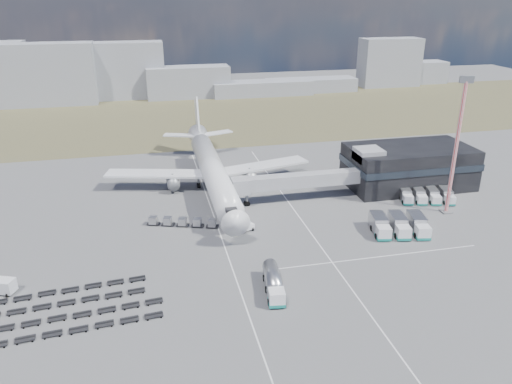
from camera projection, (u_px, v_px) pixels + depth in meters
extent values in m
plane|color=#565659|center=(237.00, 251.00, 93.96)|extent=(420.00, 420.00, 0.00)
cube|color=#4B422D|center=(184.00, 116.00, 193.29)|extent=(420.00, 90.00, 0.01)
cube|color=silver|center=(222.00, 240.00, 98.06)|extent=(0.25, 110.00, 0.01)
cube|color=silver|center=(309.00, 231.00, 101.75)|extent=(0.25, 110.00, 0.01)
cube|color=silver|center=(378.00, 257.00, 91.86)|extent=(40.00, 0.25, 0.01)
cube|color=black|center=(409.00, 166.00, 123.59)|extent=(30.00, 16.00, 10.00)
cube|color=#262D38|center=(409.00, 162.00, 123.14)|extent=(30.40, 16.40, 1.60)
cube|color=#939399|center=(369.00, 155.00, 117.62)|extent=(6.00, 6.00, 3.00)
cube|color=#939399|center=(297.00, 180.00, 114.26)|extent=(29.80, 3.00, 3.00)
cube|color=#939399|center=(241.00, 186.00, 111.06)|extent=(4.00, 3.60, 3.40)
cylinder|color=slate|center=(247.00, 195.00, 112.78)|extent=(0.70, 0.70, 5.10)
cylinder|color=black|center=(247.00, 204.00, 113.57)|extent=(1.40, 0.90, 1.40)
cylinder|color=silver|center=(213.00, 172.00, 119.05)|extent=(5.60, 48.00, 5.60)
cone|color=silver|center=(233.00, 218.00, 95.12)|extent=(5.60, 5.00, 5.60)
cone|color=silver|center=(199.00, 137.00, 144.03)|extent=(5.60, 8.00, 5.60)
cube|color=black|center=(231.00, 210.00, 96.62)|extent=(2.20, 2.00, 0.80)
cube|color=silver|center=(157.00, 174.00, 121.35)|extent=(25.59, 11.38, 0.50)
cube|color=silver|center=(261.00, 166.00, 126.68)|extent=(25.59, 11.38, 0.50)
cylinder|color=slate|center=(173.00, 182.00, 120.90)|extent=(3.00, 5.00, 3.00)
cylinder|color=slate|center=(249.00, 176.00, 124.80)|extent=(3.00, 5.00, 3.00)
cube|color=silver|center=(179.00, 135.00, 144.56)|extent=(9.49, 5.63, 0.35)
cube|color=silver|center=(217.00, 133.00, 146.81)|extent=(9.49, 5.63, 0.35)
cube|color=silver|center=(197.00, 115.00, 144.59)|extent=(0.50, 9.06, 11.45)
cylinder|color=slate|center=(229.00, 225.00, 101.61)|extent=(0.50, 0.50, 2.50)
cylinder|color=slate|center=(199.00, 183.00, 123.53)|extent=(0.60, 0.60, 2.50)
cylinder|color=slate|center=(224.00, 181.00, 124.84)|extent=(0.60, 0.60, 2.50)
cylinder|color=black|center=(229.00, 228.00, 101.90)|extent=(0.50, 1.20, 1.20)
cube|color=gray|center=(41.00, 75.00, 207.75)|extent=(43.74, 12.00, 25.39)
cube|color=gray|center=(130.00, 70.00, 221.86)|extent=(30.15, 12.00, 24.48)
cube|color=gray|center=(188.00, 82.00, 224.83)|extent=(36.90, 12.00, 13.78)
cube|color=gray|center=(262.00, 88.00, 230.80)|extent=(46.21, 12.00, 6.51)
cube|color=gray|center=(311.00, 85.00, 239.02)|extent=(43.12, 12.00, 6.23)
cube|color=gray|center=(389.00, 62.00, 250.05)|extent=(29.89, 12.00, 23.36)
cube|color=gray|center=(414.00, 72.00, 259.93)|extent=(32.39, 12.00, 10.96)
cube|color=silver|center=(277.00, 297.00, 77.25)|extent=(2.78, 2.78, 2.38)
cube|color=#167D73|center=(277.00, 302.00, 77.60)|extent=(2.89, 2.89, 0.52)
cylinder|color=#A6A7AB|center=(273.00, 277.00, 81.74)|extent=(3.55, 8.02, 2.58)
cube|color=slate|center=(273.00, 283.00, 82.19)|extent=(3.45, 8.01, 0.36)
cylinder|color=black|center=(274.00, 290.00, 80.86)|extent=(2.81, 1.47, 1.14)
cube|color=silver|center=(246.00, 228.00, 101.64)|extent=(3.40, 2.63, 1.38)
cube|color=silver|center=(0.00, 286.00, 80.55)|extent=(5.28, 3.78, 2.53)
cube|color=silver|center=(225.00, 176.00, 127.49)|extent=(2.73, 5.81, 2.63)
cube|color=#167D73|center=(225.00, 180.00, 127.90)|extent=(2.83, 5.91, 0.42)
cube|color=silver|center=(383.00, 233.00, 97.71)|extent=(3.06, 2.97, 2.52)
cube|color=#167D73|center=(383.00, 237.00, 98.08)|extent=(3.20, 3.10, 0.52)
cube|color=#A6A7AB|center=(378.00, 222.00, 101.25)|extent=(3.69, 5.70, 2.98)
cube|color=silver|center=(403.00, 232.00, 97.84)|extent=(3.06, 2.97, 2.52)
cube|color=#167D73|center=(403.00, 237.00, 98.21)|extent=(3.20, 3.10, 0.52)
cube|color=#A6A7AB|center=(397.00, 221.00, 101.38)|extent=(3.69, 5.70, 2.98)
cube|color=silver|center=(423.00, 232.00, 97.97)|extent=(3.06, 2.97, 2.52)
cube|color=#167D73|center=(422.00, 236.00, 98.34)|extent=(3.20, 3.10, 0.52)
cube|color=#A6A7AB|center=(416.00, 221.00, 101.51)|extent=(3.69, 5.70, 2.98)
cube|color=silver|center=(408.00, 200.00, 113.74)|extent=(2.57, 2.50, 2.04)
cube|color=#167D73|center=(408.00, 203.00, 114.04)|extent=(2.68, 2.62, 0.42)
cube|color=#A6A7AB|center=(405.00, 193.00, 116.61)|extent=(3.21, 4.69, 2.41)
cube|color=silver|center=(422.00, 200.00, 113.67)|extent=(2.57, 2.50, 2.04)
cube|color=#167D73|center=(421.00, 203.00, 113.97)|extent=(2.68, 2.62, 0.42)
cube|color=#A6A7AB|center=(418.00, 193.00, 116.54)|extent=(3.21, 4.69, 2.41)
cube|color=silver|center=(436.00, 200.00, 113.59)|extent=(2.57, 2.50, 2.04)
cube|color=#167D73|center=(435.00, 203.00, 113.89)|extent=(2.68, 2.62, 0.42)
cube|color=#A6A7AB|center=(432.00, 193.00, 116.46)|extent=(3.21, 4.69, 2.41)
cube|color=silver|center=(450.00, 200.00, 113.52)|extent=(2.57, 2.50, 2.04)
cube|color=#167D73|center=(449.00, 203.00, 113.82)|extent=(2.68, 2.62, 0.42)
cube|color=#A6A7AB|center=(445.00, 193.00, 116.39)|extent=(3.21, 4.69, 2.41)
cube|color=black|center=(153.00, 224.00, 104.28)|extent=(2.90, 2.29, 0.18)
cube|color=#A6A7AB|center=(153.00, 220.00, 103.97)|extent=(1.98, 1.98, 1.46)
cube|color=black|center=(168.00, 224.00, 103.98)|extent=(2.90, 2.29, 0.18)
cube|color=#A6A7AB|center=(168.00, 221.00, 103.67)|extent=(1.98, 1.98, 1.46)
cube|color=black|center=(183.00, 225.00, 103.69)|extent=(2.90, 2.29, 0.18)
cube|color=#A6A7AB|center=(182.00, 221.00, 103.38)|extent=(1.98, 1.98, 1.46)
cube|color=black|center=(197.00, 226.00, 103.39)|extent=(2.90, 2.29, 0.18)
cube|color=#A6A7AB|center=(197.00, 222.00, 103.08)|extent=(1.98, 1.98, 1.46)
cube|color=black|center=(212.00, 226.00, 103.10)|extent=(2.90, 2.29, 0.18)
cube|color=#A6A7AB|center=(212.00, 223.00, 102.78)|extent=(1.98, 1.98, 1.46)
cube|color=black|center=(66.00, 331.00, 71.35)|extent=(28.66, 4.14, 0.65)
cube|color=black|center=(66.00, 316.00, 74.66)|extent=(28.66, 4.14, 0.65)
cube|color=black|center=(66.00, 302.00, 77.97)|extent=(25.10, 3.79, 0.65)
cube|color=black|center=(67.00, 290.00, 81.27)|extent=(25.10, 3.79, 0.65)
cylinder|color=red|center=(456.00, 150.00, 104.93)|extent=(0.80, 0.80, 28.71)
cube|color=slate|center=(467.00, 80.00, 99.38)|extent=(2.82, 1.66, 1.38)
cube|color=#565659|center=(446.00, 211.00, 110.28)|extent=(2.30, 2.30, 0.34)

